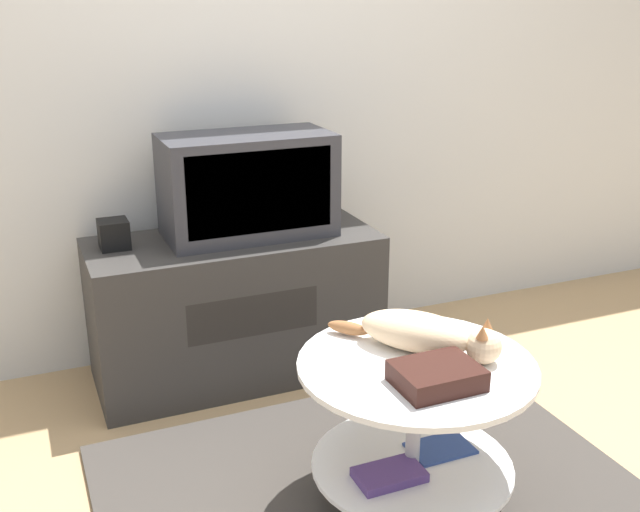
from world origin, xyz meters
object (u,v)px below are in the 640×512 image
speaker (114,234)px  cat (425,333)px  tv (248,185)px  dvd_box (437,376)px

speaker → cat: 1.29m
tv → dvd_box: (0.14, -1.21, -0.26)m
cat → speaker: bearing=172.9°
tv → speaker: bearing=176.1°
cat → tv: bearing=149.9°
tv → speaker: 0.54m
dvd_box → cat: size_ratio=0.52×
tv → cat: bearing=-78.2°
speaker → dvd_box: speaker is taller
tv → cat: tv is taller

